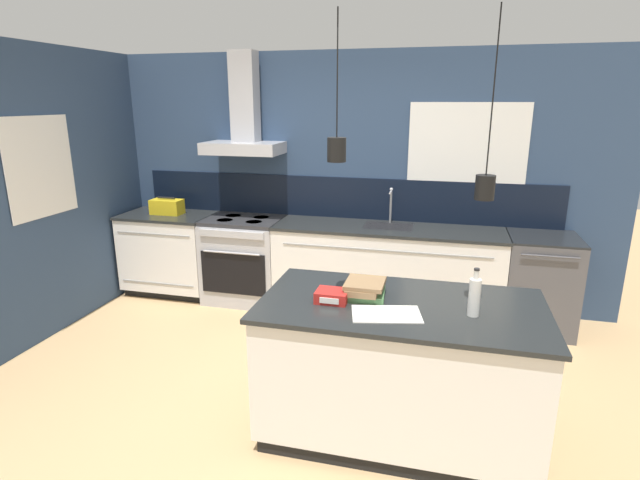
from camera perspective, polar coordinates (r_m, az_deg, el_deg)
ground_plane at (r=3.89m, az=-4.23°, el=-17.26°), size 16.00×16.00×0.00m
wall_back at (r=5.27m, az=1.74°, el=7.37°), size 5.60×2.36×2.60m
wall_left at (r=5.22m, az=-28.21°, el=4.88°), size 0.08×3.80×2.60m
counter_run_left at (r=5.86m, az=-16.66°, el=-1.41°), size 0.99×0.64×0.91m
counter_run_sink at (r=5.09m, az=7.59°, el=-3.43°), size 2.26×0.64×1.27m
oven_range at (r=5.46m, az=-8.59°, el=-2.22°), size 0.81×0.66×0.91m
dishwasher at (r=5.14m, az=23.75°, el=-4.54°), size 0.63×0.65×0.91m
kitchen_island at (r=3.33m, az=8.94°, el=-14.31°), size 1.74×0.93×0.91m
bottle_on_island at (r=3.02m, az=17.24°, el=-6.15°), size 0.07×0.07×0.29m
book_stack at (r=3.18m, az=5.19°, el=-5.58°), size 0.25×0.29×0.11m
red_supply_box at (r=3.11m, az=1.39°, el=-6.41°), size 0.20×0.16×0.07m
paper_pile at (r=2.96m, az=7.59°, el=-8.39°), size 0.44×0.33×0.01m
yellow_toolbox at (r=5.73m, az=-17.09°, el=3.66°), size 0.34×0.18×0.19m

